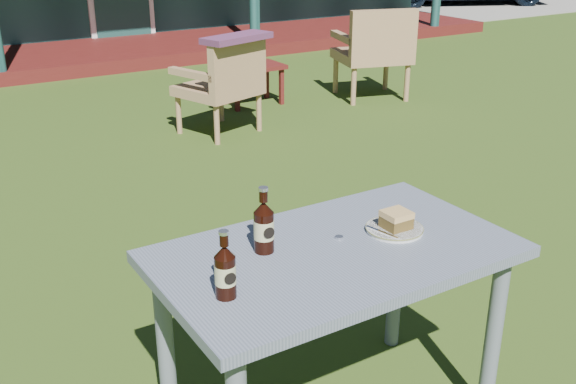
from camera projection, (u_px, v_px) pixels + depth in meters
ground at (166, 253)px, 3.78m from camera, size 80.00×80.00×0.00m
cafe_table at (334, 275)px, 2.28m from camera, size 1.20×0.70×0.72m
plate at (394, 229)px, 2.37m from camera, size 0.20×0.20×0.01m
cake_slice at (396, 219)px, 2.35m from camera, size 0.09×0.09×0.06m
fork at (382, 232)px, 2.33m from camera, size 0.04×0.14×0.00m
cola_bottle_near at (264, 226)px, 2.19m from camera, size 0.07×0.07×0.23m
cola_bottle_far at (225, 271)px, 1.93m from camera, size 0.06×0.06×0.21m
bottle_cap at (339, 237)px, 2.32m from camera, size 0.03×0.03×0.01m
armchair_left at (224, 82)px, 5.69m from camera, size 0.75×0.73×0.82m
armchair_right at (375, 48)px, 6.80m from camera, size 0.84×0.81×0.93m
floral_throw at (237, 38)px, 5.45m from camera, size 0.67×0.41×0.05m
side_table at (252, 71)px, 6.66m from camera, size 0.60×0.40×0.40m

